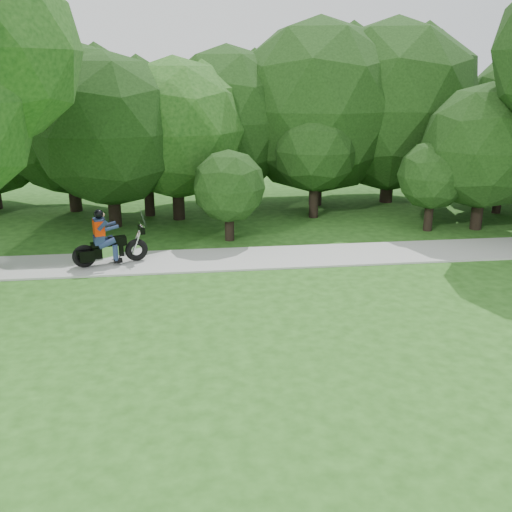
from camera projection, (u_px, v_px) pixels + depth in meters
name	position (u px, v px, depth m)	size (l,w,h in m)	color
ground	(390.00, 389.00, 10.75)	(100.00, 100.00, 0.00)	#244E16
walkway	(303.00, 256.00, 18.28)	(60.00, 2.20, 0.06)	#ADADA8
tree_line	(294.00, 119.00, 23.57)	(40.29, 11.58, 7.91)	black
touring_motorcycle	(105.00, 245.00, 17.19)	(2.24, 1.14, 1.74)	black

